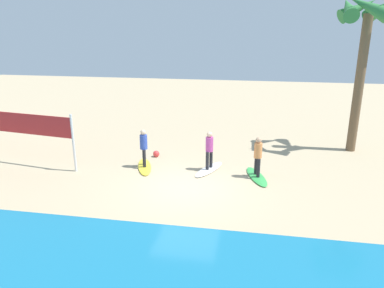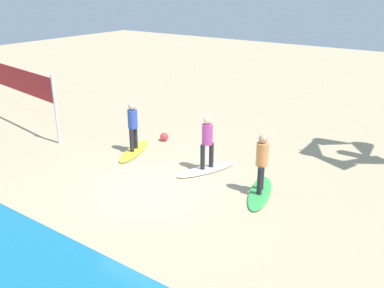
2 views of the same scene
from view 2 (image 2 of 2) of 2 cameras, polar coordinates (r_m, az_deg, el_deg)
ground_plane at (r=11.96m, az=-5.56°, el=-5.95°), size 60.00×60.00×0.00m
surfboard_green at (r=11.71m, az=9.13°, el=-6.51°), size 1.19×2.17×0.09m
surfer_green at (r=11.29m, az=9.42°, el=-2.04°), size 0.32×0.44×1.64m
surfboard_white at (r=12.97m, az=2.02°, el=-3.41°), size 1.31×2.16×0.09m
surfer_white at (r=12.59m, az=2.07°, el=0.71°), size 0.32×0.44×1.64m
surfboard_yellow at (r=14.47m, az=-7.80°, el=-0.92°), size 1.23×2.17×0.09m
surfer_yellow at (r=14.13m, az=-8.00°, el=2.81°), size 0.32×0.44×1.64m
beach_ball at (r=15.37m, az=-3.78°, el=0.98°), size 0.30×0.30×0.30m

